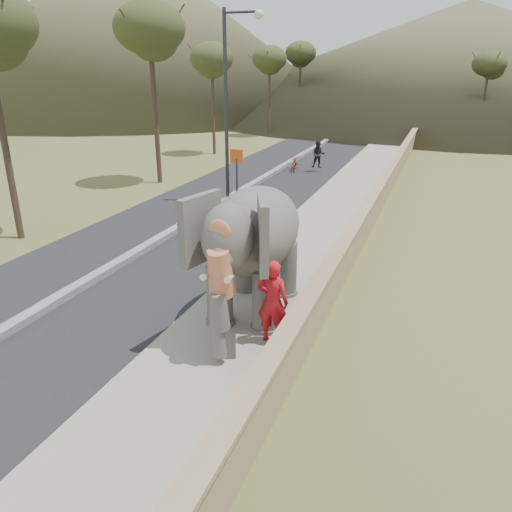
{
  "coord_description": "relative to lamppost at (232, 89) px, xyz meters",
  "views": [
    {
      "loc": [
        3.98,
        -8.27,
        5.85
      ],
      "look_at": [
        0.2,
        1.84,
        1.7
      ],
      "focal_mm": 35.0,
      "sensor_mm": 36.0,
      "label": 1
    }
  ],
  "objects": [
    {
      "name": "hill_left",
      "position": [
        -33.31,
        42.92,
        6.13
      ],
      "size": [
        60.0,
        60.0,
        22.0
      ],
      "primitive_type": "cone",
      "color": "brown",
      "rests_on": "ground"
    },
    {
      "name": "trees",
      "position": [
        5.3,
        14.78,
        -0.99
      ],
      "size": [
        47.28,
        43.68,
        9.01
      ],
      "color": "#473828",
      "rests_on": "ground"
    },
    {
      "name": "lamppost",
      "position": [
        0.0,
        0.0,
        0.0
      ],
      "size": [
        1.76,
        0.36,
        8.0
      ],
      "color": "#343238",
      "rests_on": "ground"
    },
    {
      "name": "ground",
      "position": [
        4.69,
        -12.08,
        -4.87
      ],
      "size": [
        160.0,
        160.0,
        0.0
      ],
      "primitive_type": "plane",
      "color": "olive",
      "rests_on": "ground"
    },
    {
      "name": "parapet",
      "position": [
        6.34,
        -2.08,
        -4.32
      ],
      "size": [
        0.3,
        120.0,
        1.1
      ],
      "primitive_type": "cube",
      "color": "tan",
      "rests_on": "ground"
    },
    {
      "name": "elephant_and_man",
      "position": [
        4.71,
        -9.84,
        -3.13
      ],
      "size": [
        2.59,
        4.59,
        3.2
      ],
      "color": "#67645E",
      "rests_on": "ground"
    },
    {
      "name": "motorcyclist",
      "position": [
        1.1,
        7.89,
        -4.19
      ],
      "size": [
        2.32,
        1.87,
        1.79
      ],
      "color": "maroon",
      "rests_on": "ground"
    },
    {
      "name": "hill_far",
      "position": [
        9.69,
        57.92,
        2.13
      ],
      "size": [
        80.0,
        80.0,
        14.0
      ],
      "primitive_type": "cone",
      "color": "brown",
      "rests_on": "ground"
    },
    {
      "name": "road",
      "position": [
        -0.31,
        -2.08,
        -4.86
      ],
      "size": [
        7.0,
        120.0,
        0.03
      ],
      "primitive_type": "cube",
      "color": "black",
      "rests_on": "ground"
    },
    {
      "name": "signboard",
      "position": [
        0.19,
        -0.11,
        -3.23
      ],
      "size": [
        0.6,
        0.08,
        2.4
      ],
      "color": "#2D2D33",
      "rests_on": "ground"
    },
    {
      "name": "median",
      "position": [
        -0.31,
        -2.08,
        -4.76
      ],
      "size": [
        0.35,
        120.0,
        0.22
      ],
      "primitive_type": "cube",
      "color": "black",
      "rests_on": "ground"
    },
    {
      "name": "walkway",
      "position": [
        4.69,
        -2.08,
        -4.8
      ],
      "size": [
        3.0,
        120.0,
        0.15
      ],
      "primitive_type": "cube",
      "color": "#9E9687",
      "rests_on": "ground"
    }
  ]
}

